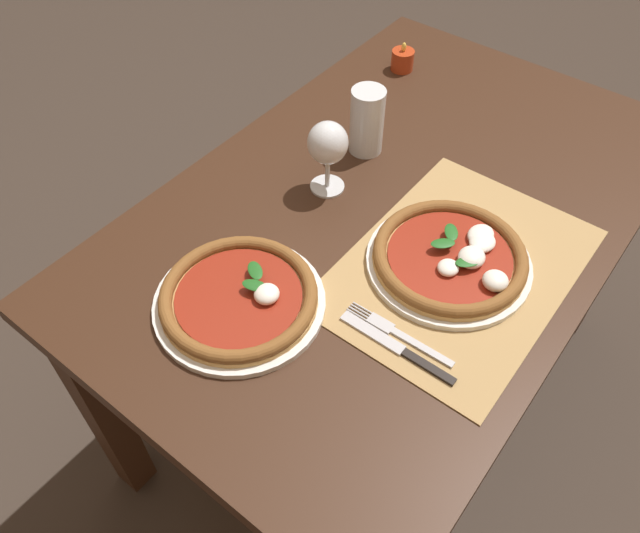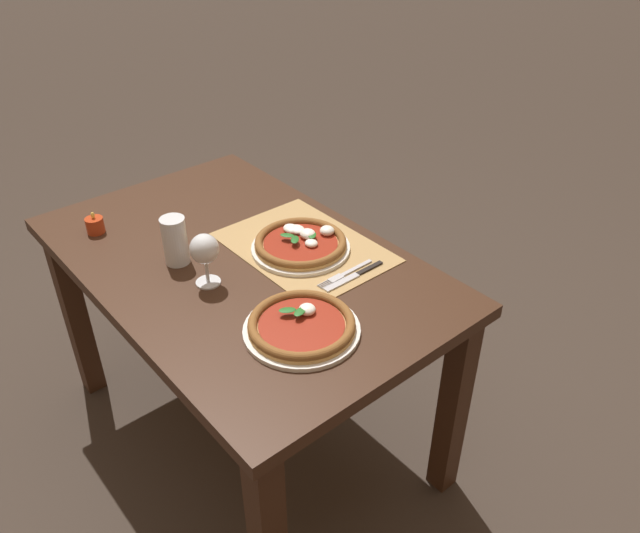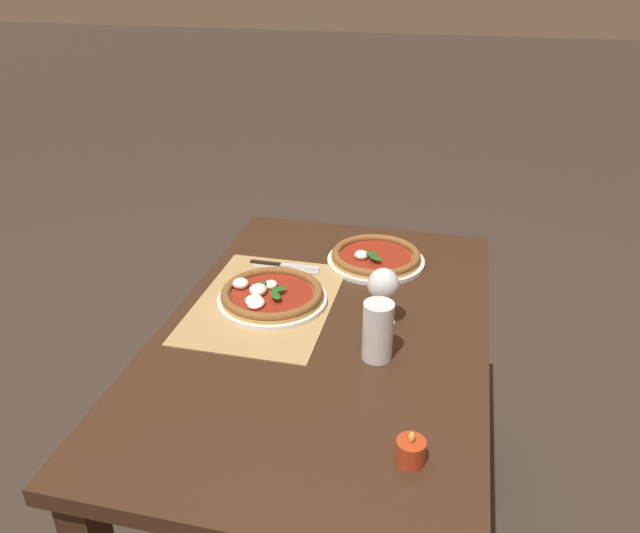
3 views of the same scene
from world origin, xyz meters
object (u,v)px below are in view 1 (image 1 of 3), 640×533
object	(u,v)px
pizza_far	(239,298)
pint_glass	(367,122)
pizza_near	(451,258)
wine_glass	(328,146)
knife	(396,347)
fork	(399,334)
votive_candle	(402,61)

from	to	relation	value
pizza_far	pint_glass	bearing A→B (deg)	9.08
pint_glass	pizza_near	bearing A→B (deg)	-120.08
pizza_far	wine_glass	xyz separation A→B (m)	(0.33, 0.07, 0.09)
wine_glass	pint_glass	size ratio (longest dim) A/B	1.07
pizza_near	knife	world-z (taller)	pizza_near
pizza_far	knife	world-z (taller)	pizza_far
knife	fork	bearing A→B (deg)	24.49
pizza_far	wine_glass	bearing A→B (deg)	11.27
pizza_near	fork	xyz separation A→B (m)	(-0.19, -0.01, -0.02)
fork	wine_glass	bearing A→B (deg)	55.28
wine_glass	pint_glass	bearing A→B (deg)	4.11
wine_glass	knife	world-z (taller)	wine_glass
pizza_near	votive_candle	world-z (taller)	votive_candle
knife	votive_candle	world-z (taller)	votive_candle
pizza_near	pizza_far	xyz separation A→B (m)	(-0.30, 0.24, -0.00)
votive_candle	pizza_near	bearing A→B (deg)	-139.47
pint_glass	votive_candle	bearing A→B (deg)	19.38
fork	votive_candle	size ratio (longest dim) A/B	2.78
pizza_near	fork	world-z (taller)	pizza_near
fork	pint_glass	bearing A→B (deg)	41.61
pint_glass	votive_candle	xyz separation A→B (m)	(0.32, 0.11, -0.05)
pint_glass	pizza_far	bearing A→B (deg)	-170.92
wine_glass	pizza_far	bearing A→B (deg)	-168.73
wine_glass	pint_glass	world-z (taller)	wine_glass
pizza_far	votive_candle	bearing A→B (deg)	13.28
pizza_near	pizza_far	distance (m)	0.38
wine_glass	votive_candle	bearing A→B (deg)	14.69
pizza_far	pint_glass	world-z (taller)	pint_glass
pizza_near	fork	bearing A→B (deg)	-176.47
pizza_near	pint_glass	xyz separation A→B (m)	(0.18, 0.32, 0.05)
pizza_far	wine_glass	world-z (taller)	wine_glass
wine_glass	fork	bearing A→B (deg)	-124.72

